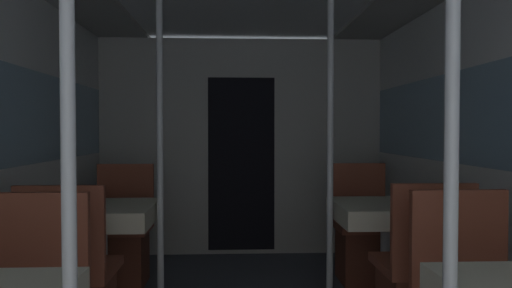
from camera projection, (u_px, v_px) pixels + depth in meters
name	position (u px, v px, depth m)	size (l,w,h in m)	color
wall_right	(499.00, 153.00, 2.75)	(0.05, 6.45, 2.08)	silver
bulkhead_far	(241.00, 147.00, 4.85)	(2.71, 0.09, 2.08)	#A8A8A3
support_pole_left_0	(69.00, 186.00, 1.44)	(0.04, 0.04, 2.08)	silver
dining_table_left_1	(101.00, 219.00, 3.27)	(0.70, 0.70, 0.71)	#4C4C51
chair_left_far_1	(121.00, 247.00, 3.87)	(0.45, 0.45, 0.93)	brown
support_pole_left_1	(160.00, 155.00, 3.28)	(0.04, 0.04, 2.08)	silver
support_pole_right_0	(451.00, 184.00, 1.50)	(0.04, 0.04, 2.08)	silver
dining_table_right_1	(387.00, 217.00, 3.36)	(0.70, 0.70, 0.71)	#4C4C51
chair_right_far_1	(363.00, 245.00, 3.97)	(0.45, 0.45, 0.93)	brown
support_pole_right_1	(330.00, 154.00, 3.33)	(0.04, 0.04, 2.08)	silver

